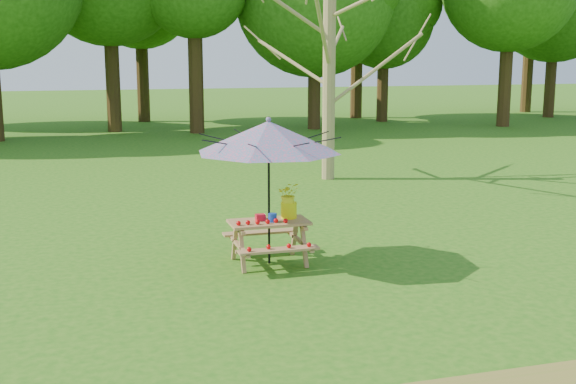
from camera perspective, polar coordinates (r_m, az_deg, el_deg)
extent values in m
plane|color=#236312|center=(9.27, 4.26, -9.08)|extent=(120.00, 120.00, 0.00)
cylinder|color=#947C50|center=(18.37, 3.25, 8.49)|extent=(0.40, 0.40, 4.83)
cube|color=#9C7746|center=(10.95, -1.51, -2.40)|extent=(1.20, 0.62, 0.04)
cube|color=#9C7746|center=(10.51, -0.73, -4.59)|extent=(1.20, 0.22, 0.04)
cube|color=#9C7746|center=(11.54, -2.20, -3.20)|extent=(1.20, 0.22, 0.04)
cylinder|color=black|center=(10.85, -1.52, 0.05)|extent=(0.04, 0.04, 2.25)
cone|color=teal|center=(10.73, -1.54, 4.38)|extent=(2.71, 2.71, 0.47)
sphere|color=teal|center=(10.70, -1.55, 5.76)|extent=(0.08, 0.08, 0.08)
cube|color=red|center=(10.95, -2.21, -2.02)|extent=(0.14, 0.12, 0.10)
cylinder|color=#163BB3|center=(10.87, -1.23, -2.04)|extent=(0.13, 0.13, 0.13)
cube|color=white|center=(11.09, -2.15, -1.94)|extent=(0.13, 0.13, 0.07)
cylinder|color=#FFF30D|center=(11.11, 0.06, -1.44)|extent=(0.25, 0.25, 0.25)
imported|color=yellow|center=(11.06, 0.06, -0.18)|extent=(0.38, 0.35, 0.37)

